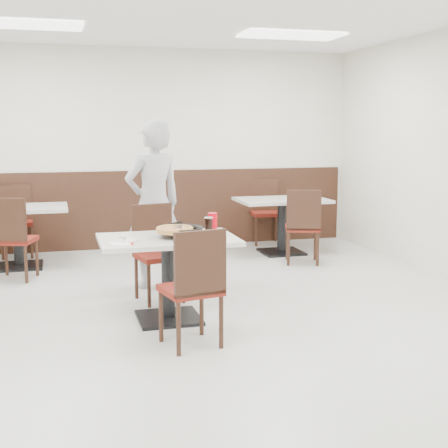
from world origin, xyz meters
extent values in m
plane|color=#B0B0AB|center=(0.00, 0.00, 0.00)|extent=(7.00, 7.00, 0.00)
cube|color=silver|center=(0.00, 3.50, 1.40)|extent=(6.00, 0.04, 2.80)
cube|color=silver|center=(0.00, -3.50, 1.40)|extent=(6.00, 0.04, 2.80)
cube|color=black|center=(0.00, 3.48, 0.55)|extent=(5.90, 0.03, 1.10)
cube|color=white|center=(-1.50, 1.80, 2.78)|extent=(1.20, 0.60, 0.02)
cube|color=white|center=(1.50, 1.80, 2.78)|extent=(1.20, 0.60, 0.02)
cylinder|color=black|center=(-0.23, 0.01, 0.77)|extent=(0.13, 0.13, 0.04)
cylinder|color=black|center=(-0.21, 0.03, 0.79)|extent=(0.42, 0.42, 0.01)
cylinder|color=tan|center=(-0.26, 0.00, 0.81)|extent=(0.35, 0.35, 0.02)
cube|color=silver|center=(-0.21, 0.06, 0.84)|extent=(0.09, 0.11, 0.00)
cube|color=white|center=(-0.74, -0.16, 0.75)|extent=(0.18, 0.18, 0.00)
cylinder|color=white|center=(-0.69, -0.08, 0.76)|extent=(0.20, 0.20, 0.01)
cube|color=silver|center=(-0.71, -0.07, 0.77)|extent=(0.06, 0.16, 0.00)
cylinder|color=black|center=(0.10, 0.21, 0.81)|extent=(0.08, 0.08, 0.13)
cylinder|color=red|center=(0.17, 0.33, 0.83)|extent=(0.10, 0.10, 0.16)
imported|color=#A7A7AB|center=(-0.25, 1.25, 0.90)|extent=(0.76, 0.63, 1.80)
camera|label=1|loc=(-1.26, -5.33, 1.72)|focal=50.00mm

